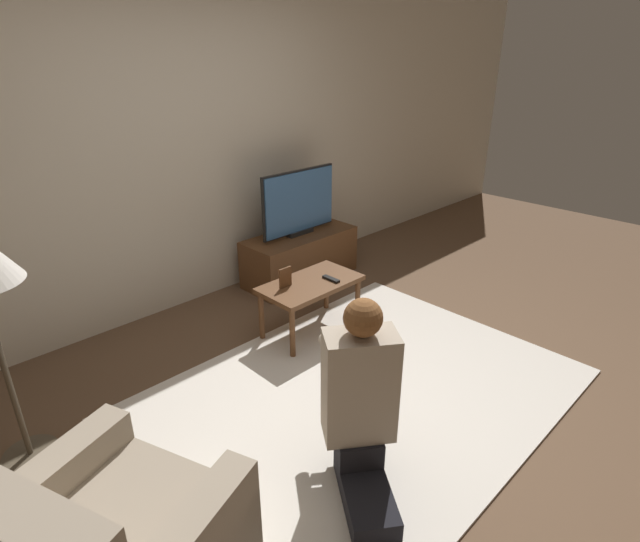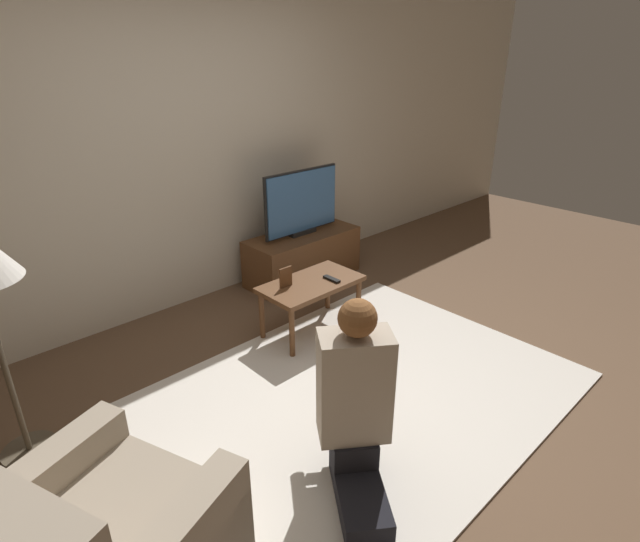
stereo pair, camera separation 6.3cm
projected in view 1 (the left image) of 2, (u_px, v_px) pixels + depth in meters
The scene contains 9 objects.
ground_plane at pixel (360, 395), 3.15m from camera, with size 10.00×10.00×0.00m, color brown.
wall_back at pixel (178, 148), 3.87m from camera, with size 10.00×0.06×2.60m.
rug at pixel (360, 394), 3.14m from camera, with size 2.68×1.97×0.02m.
tv_stand at pixel (300, 256), 4.67m from camera, with size 1.09×0.46×0.45m.
tv at pixel (299, 202), 4.46m from camera, with size 0.82×0.08×0.59m.
coffee_table at pixel (311, 289), 3.71m from camera, with size 0.76×0.42×0.42m.
person_kneeling at pixel (360, 399), 2.35m from camera, with size 0.69×0.82×1.00m.
picture_frame at pixel (285, 277), 3.58m from camera, with size 0.11×0.01×0.15m.
remote at pixel (331, 279), 3.72m from camera, with size 0.04×0.15×0.02m.
Camera 1 is at (-1.98, -1.64, 2.00)m, focal length 28.00 mm.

